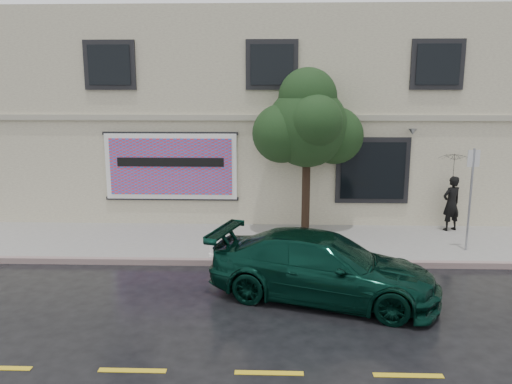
{
  "coord_description": "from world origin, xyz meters",
  "views": [
    {
      "loc": [
        0.03,
        -10.71,
        4.42
      ],
      "look_at": [
        -0.39,
        2.2,
        1.79
      ],
      "focal_mm": 35.0,
      "sensor_mm": 36.0,
      "label": 1
    }
  ],
  "objects_px": {
    "pedestrian": "(451,203)",
    "street_tree": "(307,127)",
    "car": "(323,267)",
    "fire_hydrant": "(213,243)"
  },
  "relations": [
    {
      "from": "pedestrian",
      "to": "fire_hydrant",
      "type": "height_order",
      "value": "pedestrian"
    },
    {
      "from": "pedestrian",
      "to": "fire_hydrant",
      "type": "bearing_deg",
      "value": -2.67
    },
    {
      "from": "car",
      "to": "pedestrian",
      "type": "relative_size",
      "value": 2.85
    },
    {
      "from": "car",
      "to": "pedestrian",
      "type": "height_order",
      "value": "pedestrian"
    },
    {
      "from": "street_tree",
      "to": "car",
      "type": "bearing_deg",
      "value": -89.16
    },
    {
      "from": "pedestrian",
      "to": "fire_hydrant",
      "type": "distance_m",
      "value": 7.59
    },
    {
      "from": "street_tree",
      "to": "fire_hydrant",
      "type": "relative_size",
      "value": 6.44
    },
    {
      "from": "pedestrian",
      "to": "street_tree",
      "type": "height_order",
      "value": "street_tree"
    },
    {
      "from": "car",
      "to": "fire_hydrant",
      "type": "distance_m",
      "value": 3.5
    },
    {
      "from": "street_tree",
      "to": "fire_hydrant",
      "type": "bearing_deg",
      "value": -136.86
    }
  ]
}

